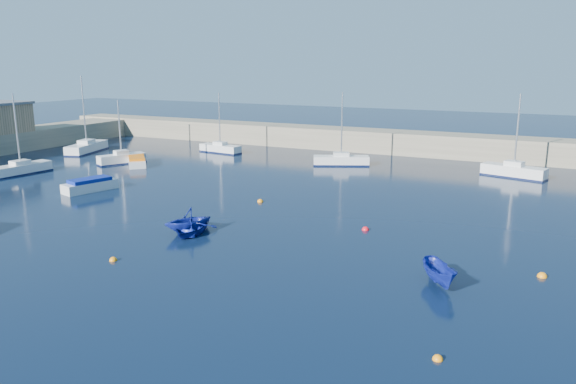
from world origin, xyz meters
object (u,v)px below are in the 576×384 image
at_px(motorboat_1, 90,185).
at_px(sailboat_4, 87,147).
at_px(sailboat_6, 341,160).
at_px(motorboat_2, 137,161).
at_px(dinghy_right, 440,274).
at_px(sailboat_7, 514,171).
at_px(dinghy_center, 191,228).
at_px(sailboat_2, 21,169).
at_px(sailboat_5, 220,148).
at_px(dinghy_left, 188,221).
at_px(sailboat_3, 122,158).

bearing_deg(motorboat_1, sailboat_4, 152.14).
distance_m(sailboat_6, motorboat_2, 21.90).
bearing_deg(dinghy_right, sailboat_7, 55.51).
height_order(motorboat_2, dinghy_right, dinghy_right).
xyz_separation_m(sailboat_4, dinghy_center, (31.34, -21.81, -0.23)).
height_order(sailboat_2, sailboat_5, sailboat_2).
bearing_deg(dinghy_center, dinghy_left, 163.51).
height_order(sailboat_5, motorboat_2, sailboat_5).
height_order(sailboat_5, sailboat_7, sailboat_7).
xyz_separation_m(motorboat_1, motorboat_2, (-4.80, 11.37, -0.06)).
xyz_separation_m(sailboat_5, dinghy_left, (16.29, -28.78, 0.30)).
distance_m(sailboat_3, sailboat_7, 40.45).
xyz_separation_m(dinghy_center, dinghy_right, (16.15, -1.62, 0.21)).
relative_size(sailboat_2, motorboat_1, 1.64).
relative_size(dinghy_center, dinghy_left, 1.16).
xyz_separation_m(sailboat_7, motorboat_1, (-31.97, -22.47, -0.10)).
height_order(sailboat_3, sailboat_7, sailboat_7).
relative_size(sailboat_2, sailboat_6, 1.02).
xyz_separation_m(sailboat_6, dinghy_right, (16.35, -28.95, 0.03)).
bearing_deg(dinghy_center, motorboat_1, 145.89).
bearing_deg(sailboat_3, dinghy_center, -14.28).
distance_m(sailboat_2, motorboat_2, 11.27).
xyz_separation_m(sailboat_2, sailboat_6, (26.51, 18.65, 0.00)).
xyz_separation_m(sailboat_4, sailboat_6, (31.14, 5.52, -0.06)).
distance_m(sailboat_7, dinghy_left, 33.42).
bearing_deg(motorboat_2, sailboat_5, 30.28).
height_order(sailboat_3, dinghy_center, sailboat_3).
xyz_separation_m(sailboat_2, motorboat_2, (6.89, 8.92, -0.09)).
bearing_deg(dinghy_center, sailboat_6, 78.80).
height_order(sailboat_7, motorboat_1, sailboat_7).
bearing_deg(sailboat_6, sailboat_7, -110.29).
distance_m(sailboat_5, sailboat_7, 33.46).
bearing_deg(motorboat_2, dinghy_left, -85.12).
relative_size(sailboat_7, dinghy_center, 2.15).
height_order(motorboat_1, dinghy_right, dinghy_right).
xyz_separation_m(sailboat_3, sailboat_4, (-9.38, 4.18, 0.03)).
height_order(sailboat_5, dinghy_right, sailboat_5).
height_order(sailboat_5, sailboat_6, sailboat_6).
bearing_deg(sailboat_2, motorboat_1, -6.88).
xyz_separation_m(sailboat_5, motorboat_1, (1.49, -22.58, -0.01)).
bearing_deg(sailboat_4, sailboat_7, -8.24).
height_order(sailboat_2, motorboat_2, sailboat_2).
distance_m(sailboat_2, dinghy_left, 27.87).
xyz_separation_m(sailboat_7, dinghy_center, (-16.95, -28.69, -0.24)).
bearing_deg(motorboat_1, dinghy_left, -6.89).
xyz_separation_m(sailboat_2, sailboat_4, (-4.63, 13.14, 0.06)).
distance_m(motorboat_1, motorboat_2, 12.34).
bearing_deg(sailboat_3, sailboat_5, 88.43).
bearing_deg(motorboat_1, sailboat_3, 137.13).
bearing_deg(sailboat_6, dinghy_center, 155.61).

